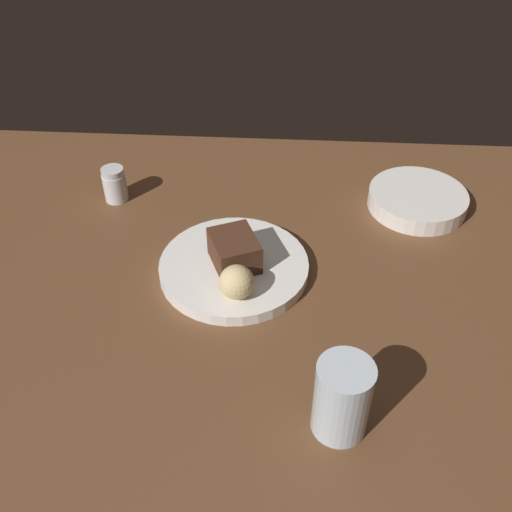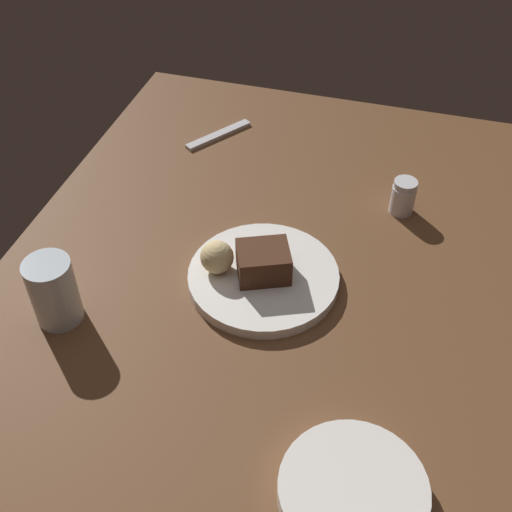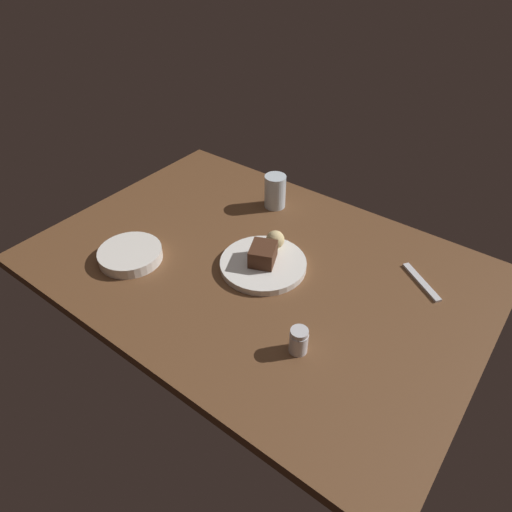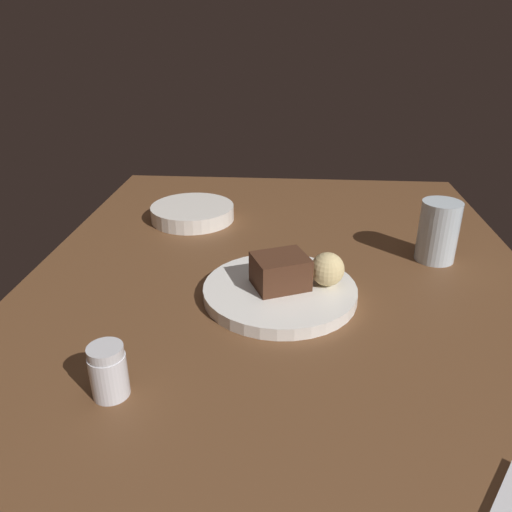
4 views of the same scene
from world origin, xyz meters
TOP-DOWN VIEW (x-y plane):
  - dining_table at (0.00, 0.00)cm, footprint 120.00×84.00cm
  - dessert_plate at (-2.28, -0.42)cm, footprint 23.34×23.34cm
  - chocolate_cake_slice at (-2.14, 0.08)cm, footprint 9.06×9.76cm
  - bread_roll at (-1.14, -7.05)cm, footprint 5.15×5.15cm
  - salt_shaker at (-25.46, 18.35)cm, footprint 4.20×4.20cm
  - water_glass at (12.91, -26.76)cm, footprint 6.78×6.78cm
  - side_bowl at (28.77, 19.39)cm, footprint 17.37×17.37cm

SIDE VIEW (x-z plane):
  - dining_table at x=0.00cm, z-range 0.00..3.00cm
  - dessert_plate at x=-2.28cm, z-range 3.00..4.87cm
  - side_bowl at x=28.77cm, z-range 3.00..6.07cm
  - salt_shaker at x=-25.46cm, z-range 2.95..9.38cm
  - chocolate_cake_slice at x=-2.14cm, z-range 4.87..9.79cm
  - bread_roll at x=-1.14cm, z-range 4.87..10.02cm
  - water_glass at x=12.91cm, z-range 3.00..13.70cm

